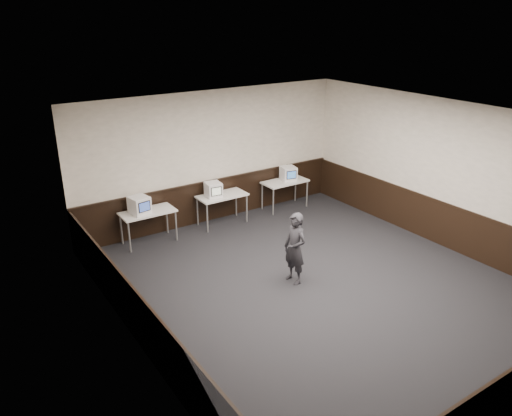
{
  "coord_description": "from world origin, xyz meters",
  "views": [
    {
      "loc": [
        -5.57,
        -6.24,
        4.91
      ],
      "look_at": [
        -0.34,
        1.6,
        1.15
      ],
      "focal_mm": 35.0,
      "sensor_mm": 36.0,
      "label": 1
    }
  ],
  "objects_px": {
    "emac_left": "(139,205)",
    "emac_right": "(288,173)",
    "emac_center": "(213,190)",
    "desk_center": "(222,198)",
    "desk_right": "(285,183)",
    "person": "(295,248)",
    "desk_left": "(148,214)"
  },
  "relations": [
    {
      "from": "desk_right",
      "to": "person",
      "type": "relative_size",
      "value": 0.85
    },
    {
      "from": "emac_right",
      "to": "person",
      "type": "relative_size",
      "value": 0.32
    },
    {
      "from": "emac_center",
      "to": "person",
      "type": "height_order",
      "value": "person"
    },
    {
      "from": "desk_center",
      "to": "emac_left",
      "type": "relative_size",
      "value": 2.55
    },
    {
      "from": "desk_left",
      "to": "desk_center",
      "type": "height_order",
      "value": "same"
    },
    {
      "from": "emac_right",
      "to": "emac_left",
      "type": "bearing_deg",
      "value": -167.27
    },
    {
      "from": "desk_left",
      "to": "desk_center",
      "type": "relative_size",
      "value": 1.0
    },
    {
      "from": "desk_right",
      "to": "emac_left",
      "type": "relative_size",
      "value": 2.55
    },
    {
      "from": "desk_left",
      "to": "desk_center",
      "type": "distance_m",
      "value": 1.9
    },
    {
      "from": "emac_center",
      "to": "emac_right",
      "type": "bearing_deg",
      "value": 6.77
    },
    {
      "from": "desk_left",
      "to": "person",
      "type": "xyz_separation_m",
      "value": [
        1.64,
        -3.2,
        0.03
      ]
    },
    {
      "from": "desk_right",
      "to": "emac_right",
      "type": "relative_size",
      "value": 2.65
    },
    {
      "from": "person",
      "to": "emac_left",
      "type": "bearing_deg",
      "value": -154.9
    },
    {
      "from": "desk_center",
      "to": "emac_left",
      "type": "height_order",
      "value": "emac_left"
    },
    {
      "from": "desk_left",
      "to": "emac_right",
      "type": "relative_size",
      "value": 2.65
    },
    {
      "from": "desk_center",
      "to": "desk_left",
      "type": "bearing_deg",
      "value": 180.0
    },
    {
      "from": "desk_left",
      "to": "person",
      "type": "bearing_deg",
      "value": -62.81
    },
    {
      "from": "desk_center",
      "to": "emac_right",
      "type": "relative_size",
      "value": 2.65
    },
    {
      "from": "desk_center",
      "to": "emac_center",
      "type": "distance_m",
      "value": 0.34
    },
    {
      "from": "emac_left",
      "to": "emac_right",
      "type": "relative_size",
      "value": 1.04
    },
    {
      "from": "emac_center",
      "to": "desk_center",
      "type": "bearing_deg",
      "value": 6.46
    },
    {
      "from": "desk_right",
      "to": "emac_right",
      "type": "distance_m",
      "value": 0.28
    },
    {
      "from": "desk_left",
      "to": "emac_left",
      "type": "height_order",
      "value": "emac_left"
    },
    {
      "from": "desk_center",
      "to": "emac_right",
      "type": "distance_m",
      "value": 2.03
    },
    {
      "from": "desk_left",
      "to": "desk_center",
      "type": "bearing_deg",
      "value": 0.0
    },
    {
      "from": "desk_left",
      "to": "person",
      "type": "height_order",
      "value": "person"
    },
    {
      "from": "desk_right",
      "to": "desk_left",
      "type": "bearing_deg",
      "value": 180.0
    },
    {
      "from": "emac_left",
      "to": "emac_center",
      "type": "distance_m",
      "value": 1.85
    },
    {
      "from": "desk_center",
      "to": "emac_center",
      "type": "bearing_deg",
      "value": 179.87
    },
    {
      "from": "desk_left",
      "to": "emac_right",
      "type": "height_order",
      "value": "emac_right"
    },
    {
      "from": "emac_left",
      "to": "emac_right",
      "type": "height_order",
      "value": "emac_left"
    },
    {
      "from": "emac_left",
      "to": "emac_center",
      "type": "xyz_separation_m",
      "value": [
        1.85,
        0.01,
        -0.02
      ]
    }
  ]
}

